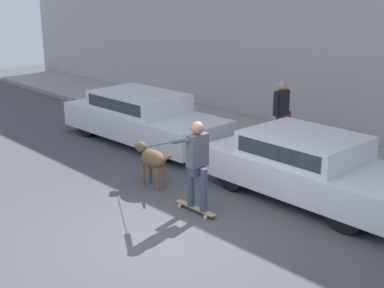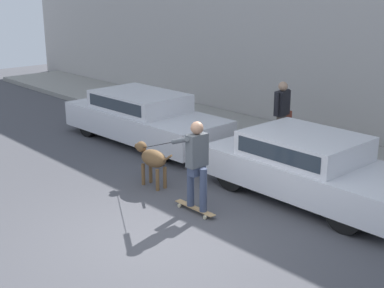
{
  "view_description": "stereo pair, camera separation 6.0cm",
  "coord_description": "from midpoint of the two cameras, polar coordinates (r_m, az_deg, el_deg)",
  "views": [
    {
      "loc": [
        5.8,
        -4.76,
        3.81
      ],
      "look_at": [
        -1.11,
        1.63,
        0.95
      ],
      "focal_mm": 50.0,
      "sensor_mm": 36.0,
      "label": 1
    },
    {
      "loc": [
        5.84,
        -4.72,
        3.81
      ],
      "look_at": [
        -1.11,
        1.63,
        0.95
      ],
      "focal_mm": 50.0,
      "sensor_mm": 36.0,
      "label": 2
    }
  ],
  "objects": [
    {
      "name": "parked_car_0",
      "position": [
        13.24,
        -5.05,
        2.79
      ],
      "size": [
        4.56,
        1.87,
        1.22
      ],
      "rotation": [
        0.0,
        0.0,
        0.03
      ],
      "color": "black",
      "rests_on": "ground_plane"
    },
    {
      "name": "ground_plane",
      "position": [
        8.42,
        -2.92,
        -10.04
      ],
      "size": [
        36.0,
        36.0,
        0.0
      ],
      "primitive_type": "plane",
      "color": "#47474C"
    },
    {
      "name": "skateboarder",
      "position": [
        8.94,
        0.67,
        -1.84
      ],
      "size": [
        2.26,
        0.52,
        1.62
      ],
      "rotation": [
        0.0,
        0.0,
        3.13
      ],
      "color": "beige",
      "rests_on": "ground_plane"
    },
    {
      "name": "parked_car_1",
      "position": [
        9.95,
        12.51,
        -2.4
      ],
      "size": [
        3.97,
        1.76,
        1.19
      ],
      "rotation": [
        0.0,
        0.0,
        -0.0
      ],
      "color": "black",
      "rests_on": "ground_plane"
    },
    {
      "name": "dog",
      "position": [
        10.3,
        -4.11,
        -1.56
      ],
      "size": [
        1.06,
        0.35,
        0.83
      ],
      "rotation": [
        0.0,
        0.0,
        3.16
      ],
      "color": "brown",
      "rests_on": "ground_plane"
    },
    {
      "name": "sidewalk_curb",
      "position": [
        12.16,
        16.54,
        -1.71
      ],
      "size": [
        30.0,
        2.46,
        0.15
      ],
      "color": "gray",
      "rests_on": "ground_plane"
    },
    {
      "name": "pedestrian_with_bag",
      "position": [
        12.31,
        9.74,
        3.43
      ],
      "size": [
        0.26,
        0.7,
        1.53
      ],
      "rotation": [
        0.0,
        0.0,
        0.17
      ],
      "color": "brown",
      "rests_on": "sidewalk_curb"
    }
  ]
}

